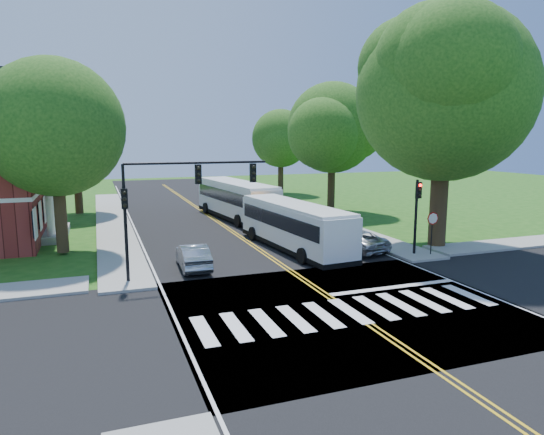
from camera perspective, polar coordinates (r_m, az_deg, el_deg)
name	(u,v)px	position (r m, az deg, el deg)	size (l,w,h in m)	color
ground	(344,307)	(20.67, 8.44, -10.40)	(140.00, 140.00, 0.00)	#1B4E13
road	(231,230)	(36.96, -4.90, -1.51)	(14.00, 96.00, 0.01)	black
cross_road	(344,307)	(20.67, 8.44, -10.39)	(60.00, 12.00, 0.01)	black
center_line	(218,222)	(40.77, -6.36, -0.50)	(0.36, 70.00, 0.01)	gold
edge_line_w	(134,227)	(39.76, -15.93, -1.06)	(0.12, 70.00, 0.01)	silver
edge_line_e	(293,217)	(42.85, 2.51, 0.03)	(0.12, 70.00, 0.01)	silver
crosswalk	(350,311)	(20.26, 9.13, -10.79)	(12.60, 3.00, 0.01)	silver
stop_bar	(394,287)	(23.71, 14.12, -7.95)	(6.60, 0.40, 0.01)	silver
sidewalk_nw	(113,221)	(42.64, -18.23, -0.40)	(2.60, 40.00, 0.15)	gray
sidewalk_ne	(296,211)	(46.14, 2.81, 0.77)	(2.60, 40.00, 0.15)	gray
tree_ne_big	(445,94)	(32.41, 19.66, 13.55)	(10.80, 10.80, 14.91)	#302113
tree_west_near	(54,128)	(31.15, -24.22, 9.60)	(8.00, 8.00, 11.40)	#302113
tree_west_far	(75,137)	(47.10, -22.20, 8.73)	(7.60, 7.60, 10.67)	#302113
tree_east_mid	(332,128)	(46.07, 7.11, 10.41)	(8.40, 8.40, 11.93)	#302113
tree_east_far	(281,139)	(61.11, 1.04, 9.27)	(7.20, 7.20, 10.34)	#302113
signal_nw	(175,192)	(23.90, -11.38, 2.99)	(7.15, 0.46, 5.66)	black
signal_ne	(417,207)	(29.62, 16.68, 1.22)	(0.30, 0.46, 4.40)	black
stop_sign	(432,223)	(29.88, 18.35, -0.61)	(0.76, 0.08, 2.53)	black
bus_lead	(294,225)	(30.36, 2.56, -0.90)	(3.48, 11.46, 2.92)	silver
bus_follow	(236,199)	(41.90, -4.26, 2.15)	(4.09, 12.72, 3.23)	silver
hatchback	(193,256)	(26.33, -9.26, -4.54)	(1.43, 4.10, 1.35)	#A8ABAF
suv	(353,240)	(30.42, 9.49, -2.66)	(2.24, 4.86, 1.35)	#B2B4BA
dark_sedan	(275,212)	(41.61, 0.36, 0.65)	(1.80, 4.44, 1.29)	black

